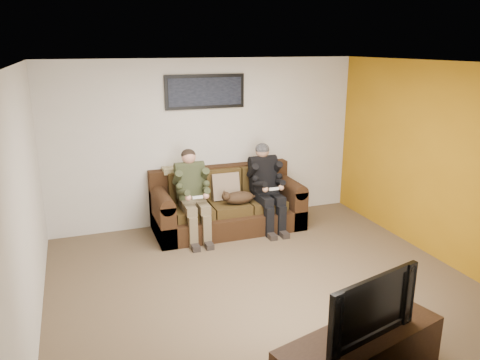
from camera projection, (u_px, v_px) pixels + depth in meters
name	position (u px, v px, depth m)	size (l,w,h in m)	color
floor	(261.00, 281.00, 5.74)	(5.00, 5.00, 0.00)	brown
ceiling	(264.00, 63.00, 5.01)	(5.00, 5.00, 0.00)	silver
wall_back	(208.00, 142.00, 7.41)	(5.00, 5.00, 0.00)	beige
wall_front	(382.00, 262.00, 3.34)	(5.00, 5.00, 0.00)	beige
wall_left	(26.00, 204.00, 4.56)	(4.50, 4.50, 0.00)	beige
wall_right	(437.00, 162.00, 6.19)	(4.50, 4.50, 0.00)	beige
accent_wall_right	(436.00, 162.00, 6.19)	(4.50, 4.50, 0.00)	#A47010
sofa	(226.00, 206.00, 7.35)	(2.28, 0.99, 0.93)	black
throw_pillow	(225.00, 186.00, 7.30)	(0.44, 0.12, 0.41)	#867058
throw_blanket	(178.00, 170.00, 7.22)	(0.47, 0.23, 0.08)	#C3BD8F
person_left	(192.00, 190.00, 6.87)	(0.51, 0.87, 1.31)	brown
person_right	(266.00, 182.00, 7.26)	(0.51, 0.86, 1.32)	black
cat	(238.00, 197.00, 7.10)	(0.66, 0.26, 0.24)	#422C1A
framed_poster	(205.00, 92.00, 7.14)	(1.25, 0.05, 0.52)	black
tv_stand	(360.00, 359.00, 3.94)	(1.56, 0.50, 0.49)	black
television	(364.00, 303.00, 3.79)	(0.98, 0.13, 0.56)	black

